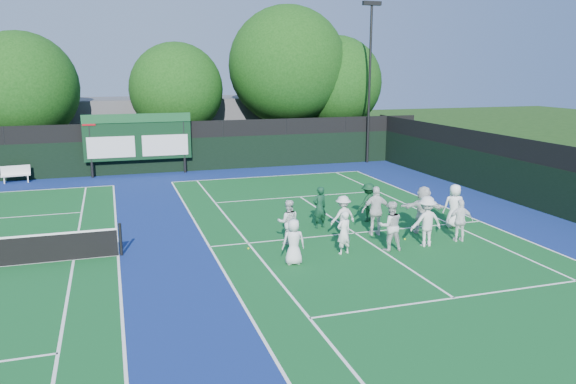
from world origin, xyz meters
name	(u,v)px	position (x,y,z in m)	size (l,w,h in m)	color
ground	(367,241)	(0.00, 0.00, 0.00)	(120.00, 120.00, 0.00)	#18390F
court_apron	(195,248)	(-6.00, 1.00, 0.00)	(34.00, 32.00, 0.01)	navy
near_court	(355,233)	(0.00, 1.00, 0.01)	(11.05, 23.85, 0.01)	#115422
back_fence	(156,150)	(-6.00, 16.00, 1.36)	(34.00, 0.08, 3.00)	black
divider_fence_right	(554,183)	(9.00, 1.00, 1.36)	(0.08, 32.00, 3.00)	black
scoreboard	(138,137)	(-7.01, 15.59, 2.19)	(6.00, 0.21, 3.55)	black
clubhouse	(202,125)	(-2.00, 24.00, 2.00)	(18.00, 6.00, 4.00)	#555459
light_pole_right	(370,64)	(7.50, 15.70, 6.30)	(1.20, 0.30, 10.12)	black
bench	(16,174)	(-13.51, 15.37, 0.50)	(1.50, 0.60, 0.92)	white
tree_b	(24,91)	(-13.21, 19.58, 4.74)	(6.64, 6.64, 8.23)	#311C0D
tree_c	(179,92)	(-4.12, 19.58, 4.59)	(5.94, 5.94, 7.72)	#311C0D
tree_d	(289,69)	(3.37, 19.58, 6.03)	(7.95, 7.95, 10.21)	#311C0D
tree_e	(337,85)	(6.86, 19.58, 4.93)	(6.43, 6.43, 8.31)	#311C0D
tennis_ball_1	(425,226)	(2.94, 0.94, 0.03)	(0.07, 0.07, 0.07)	#D1EC1B
tennis_ball_3	(248,248)	(-4.26, 0.35, 0.03)	(0.07, 0.07, 0.07)	#D1EC1B
tennis_ball_4	(345,208)	(1.18, 4.68, 0.03)	(0.07, 0.07, 0.07)	#D1EC1B
tennis_ball_5	(405,239)	(1.36, -0.31, 0.03)	(0.07, 0.07, 0.07)	#D1EC1B
player_front_0	(294,242)	(-3.25, -1.52, 0.73)	(0.72, 0.47, 1.47)	white
player_front_1	(344,233)	(-1.36, -1.07, 0.73)	(0.53, 0.35, 1.46)	white
player_front_2	(390,226)	(0.30, -1.16, 0.85)	(0.82, 0.64, 1.70)	silver
player_front_3	(426,221)	(1.69, -1.14, 0.88)	(1.14, 0.66, 1.77)	silver
player_front_4	(460,221)	(3.14, -1.03, 0.76)	(0.90, 0.37, 1.53)	white
player_back_0	(288,222)	(-2.77, 0.56, 0.79)	(0.77, 0.60, 1.58)	silver
player_back_1	(343,216)	(-0.61, 0.76, 0.77)	(0.99, 0.57, 1.54)	silver
player_back_2	(376,211)	(0.63, 0.59, 0.92)	(1.08, 0.45, 1.84)	silver
player_back_3	(423,210)	(2.42, 0.29, 0.90)	(1.67, 0.53, 1.80)	silver
player_back_4	(454,206)	(3.98, 0.62, 0.85)	(0.83, 0.54, 1.70)	white
coach_left	(320,207)	(-1.01, 2.09, 0.82)	(0.60, 0.39, 1.63)	#0F3721
coach_right	(368,202)	(1.19, 2.40, 0.78)	(1.01, 0.58, 1.56)	#0F371C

